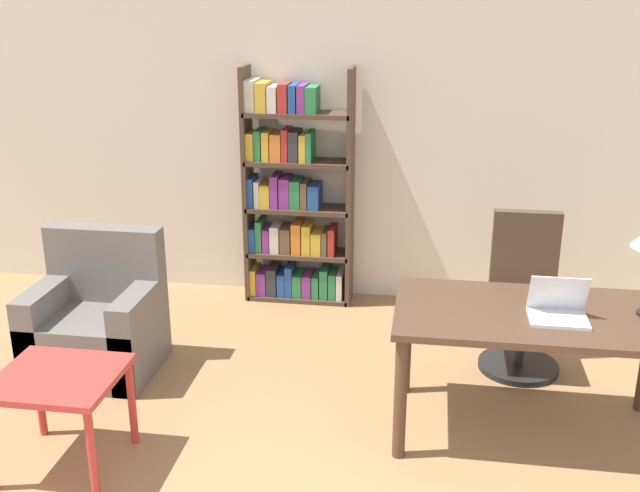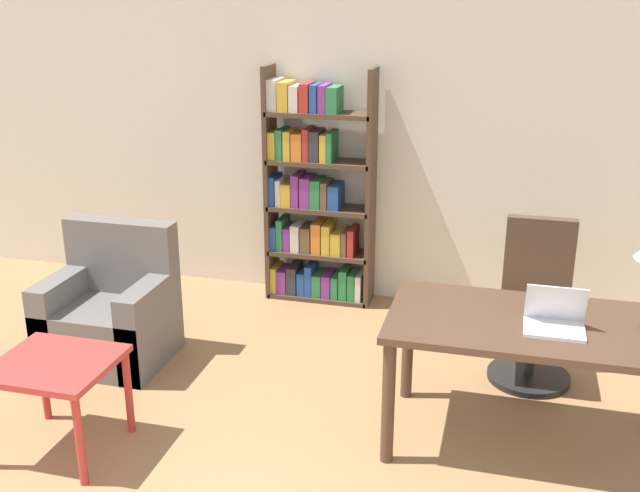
{
  "view_description": "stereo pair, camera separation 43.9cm",
  "coord_description": "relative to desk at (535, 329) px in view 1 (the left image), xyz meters",
  "views": [
    {
      "loc": [
        0.37,
        -1.32,
        2.44
      ],
      "look_at": [
        -0.26,
        2.78,
        1.01
      ],
      "focal_mm": 42.0,
      "sensor_mm": 36.0,
      "label": 1
    },
    {
      "loc": [
        0.8,
        -1.23,
        2.44
      ],
      "look_at": [
        -0.26,
        2.78,
        1.01
      ],
      "focal_mm": 42.0,
      "sensor_mm": 36.0,
      "label": 2
    }
  ],
  "objects": [
    {
      "name": "wall_back",
      "position": [
        -0.98,
        1.95,
        0.69
      ],
      "size": [
        8.0,
        0.06,
        2.7
      ],
      "color": "beige",
      "rests_on": "ground_plane"
    },
    {
      "name": "side_table_blue",
      "position": [
        -2.48,
        -0.71,
        -0.19
      ],
      "size": [
        0.62,
        0.58,
        0.55
      ],
      "color": "#B2332D",
      "rests_on": "ground_plane"
    },
    {
      "name": "desk",
      "position": [
        0.0,
        0.0,
        0.0
      ],
      "size": [
        1.55,
        0.83,
        0.76
      ],
      "color": "#4C3323",
      "rests_on": "ground_plane"
    },
    {
      "name": "laptop",
      "position": [
        0.1,
        -0.07,
        0.15
      ],
      "size": [
        0.31,
        0.24,
        0.24
      ],
      "color": "silver",
      "rests_on": "desk"
    },
    {
      "name": "office_chair",
      "position": [
        0.03,
        0.84,
        -0.2
      ],
      "size": [
        0.54,
        0.54,
        1.05
      ],
      "color": "black",
      "rests_on": "ground_plane"
    },
    {
      "name": "bookshelf",
      "position": [
        -1.7,
        1.76,
        0.18
      ],
      "size": [
        0.86,
        0.28,
        1.88
      ],
      "color": "#4C3828",
      "rests_on": "ground_plane"
    },
    {
      "name": "armchair",
      "position": [
        -2.77,
        0.36,
        -0.35
      ],
      "size": [
        0.79,
        0.67,
        0.93
      ],
      "color": "#66605B",
      "rests_on": "ground_plane"
    }
  ]
}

